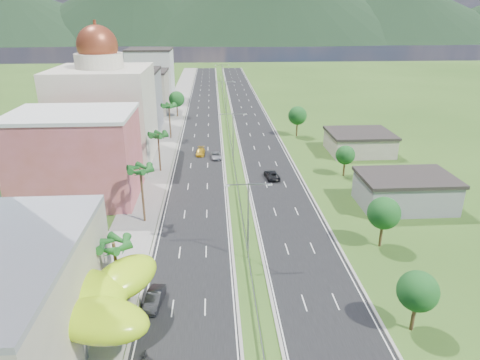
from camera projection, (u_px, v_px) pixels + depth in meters
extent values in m
plane|color=#2D5119|center=(255.00, 305.00, 48.63)|extent=(500.00, 500.00, 0.00)
cube|color=black|center=(203.00, 120.00, 131.72)|extent=(11.00, 260.00, 0.04)
cube|color=black|center=(251.00, 119.00, 132.61)|extent=(11.00, 260.00, 0.04)
cube|color=gray|center=(172.00, 120.00, 131.13)|extent=(7.00, 260.00, 0.12)
cube|color=gray|center=(229.00, 133.00, 115.24)|extent=(0.08, 216.00, 0.28)
cube|color=gray|center=(221.00, 79.00, 210.02)|extent=(0.10, 0.12, 0.70)
cylinder|color=gray|center=(248.00, 222.00, 55.89)|extent=(0.20, 0.20, 11.00)
cube|color=gray|center=(237.00, 185.00, 53.86)|extent=(2.88, 0.12, 0.12)
cube|color=gray|center=(260.00, 184.00, 54.03)|extent=(2.88, 0.12, 0.12)
cube|color=silver|center=(227.00, 186.00, 53.82)|extent=(0.60, 0.25, 0.18)
cube|color=silver|center=(270.00, 185.00, 54.15)|extent=(0.60, 0.25, 0.18)
cylinder|color=gray|center=(233.00, 138.00, 93.02)|extent=(0.20, 0.20, 11.00)
cube|color=gray|center=(226.00, 114.00, 90.99)|extent=(2.88, 0.12, 0.12)
cube|color=gray|center=(240.00, 114.00, 91.16)|extent=(2.88, 0.12, 0.12)
cube|color=silver|center=(220.00, 115.00, 90.95)|extent=(0.60, 0.25, 0.18)
cube|color=silver|center=(246.00, 114.00, 91.28)|extent=(0.60, 0.25, 0.18)
cylinder|color=gray|center=(226.00, 99.00, 134.79)|extent=(0.20, 0.20, 11.00)
cube|color=gray|center=(221.00, 82.00, 132.76)|extent=(2.88, 0.12, 0.12)
cube|color=gray|center=(230.00, 82.00, 132.93)|extent=(2.88, 0.12, 0.12)
cube|color=silver|center=(217.00, 82.00, 132.72)|extent=(0.60, 0.25, 0.18)
cube|color=silver|center=(235.00, 82.00, 133.05)|extent=(0.60, 0.25, 0.18)
cylinder|color=gray|center=(222.00, 78.00, 176.57)|extent=(0.20, 0.20, 11.00)
cube|color=gray|center=(219.00, 65.00, 174.53)|extent=(2.88, 0.12, 0.12)
cube|color=gray|center=(226.00, 65.00, 174.71)|extent=(2.88, 0.12, 0.12)
cube|color=silver|center=(216.00, 65.00, 174.49)|extent=(0.60, 0.25, 0.18)
cube|color=silver|center=(229.00, 65.00, 174.82)|extent=(0.60, 0.25, 0.18)
cylinder|color=gray|center=(28.00, 311.00, 44.60)|extent=(0.50, 0.50, 4.00)
cylinder|color=gray|center=(84.00, 342.00, 40.38)|extent=(0.50, 0.50, 4.00)
cylinder|color=gray|center=(116.00, 307.00, 45.14)|extent=(0.50, 0.50, 4.00)
cube|color=#BB564C|center=(77.00, 158.00, 73.91)|extent=(20.00, 15.00, 15.00)
cube|color=beige|center=(105.00, 114.00, 94.34)|extent=(20.00, 20.00, 20.00)
cylinder|color=beige|center=(99.00, 61.00, 90.12)|extent=(10.00, 10.00, 3.00)
sphere|color=brown|center=(97.00, 46.00, 89.01)|extent=(8.40, 8.40, 8.40)
cube|color=gray|center=(130.00, 101.00, 118.34)|extent=(16.00, 15.00, 16.00)
cube|color=#9F9783|center=(143.00, 93.00, 139.31)|extent=(16.00, 15.00, 13.00)
cube|color=silver|center=(151.00, 75.00, 159.74)|extent=(16.00, 15.00, 18.00)
cube|color=gray|center=(405.00, 192.00, 72.59)|extent=(15.00, 10.00, 5.00)
cube|color=#9F9783|center=(359.00, 143.00, 100.67)|extent=(14.00, 12.00, 4.40)
cylinder|color=#47301C|center=(117.00, 272.00, 48.18)|extent=(0.36, 0.36, 7.50)
cylinder|color=#47301C|center=(143.00, 195.00, 66.47)|extent=(0.36, 0.36, 9.00)
cylinder|color=#47301C|center=(159.00, 153.00, 88.01)|extent=(0.36, 0.36, 8.00)
cylinder|color=#47301C|center=(170.00, 122.00, 111.06)|extent=(0.36, 0.36, 8.80)
cylinder|color=#47301C|center=(177.00, 109.00, 134.99)|extent=(0.40, 0.40, 4.90)
sphere|color=#1B571E|center=(177.00, 99.00, 133.83)|extent=(4.90, 4.90, 4.90)
cylinder|color=#47301C|center=(414.00, 313.00, 44.18)|extent=(0.40, 0.40, 4.20)
sphere|color=#1B571E|center=(418.00, 291.00, 43.18)|extent=(4.20, 4.20, 4.20)
cylinder|color=#47301C|center=(381.00, 232.00, 60.07)|extent=(0.40, 0.40, 4.55)
sphere|color=#1B571E|center=(384.00, 213.00, 59.00)|extent=(4.55, 4.55, 4.55)
cylinder|color=#47301C|center=(344.00, 167.00, 86.37)|extent=(0.40, 0.40, 3.85)
sphere|color=#1B571E|center=(345.00, 155.00, 85.46)|extent=(3.85, 3.85, 3.85)
cylinder|color=#47301C|center=(297.00, 127.00, 113.79)|extent=(0.40, 0.40, 4.90)
sphere|color=#1B571E|center=(297.00, 116.00, 112.63)|extent=(4.90, 4.90, 4.90)
imported|color=black|center=(154.00, 299.00, 48.37)|extent=(2.33, 5.07, 1.61)
imported|color=#93949A|center=(216.00, 156.00, 96.89)|extent=(2.36, 4.72, 1.28)
imported|color=#C29316|center=(201.00, 152.00, 99.43)|extent=(2.17, 4.89, 1.39)
imported|color=black|center=(272.00, 175.00, 85.31)|extent=(2.98, 5.55, 1.48)
imported|color=black|center=(145.00, 355.00, 40.61)|extent=(0.82, 2.07, 1.29)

